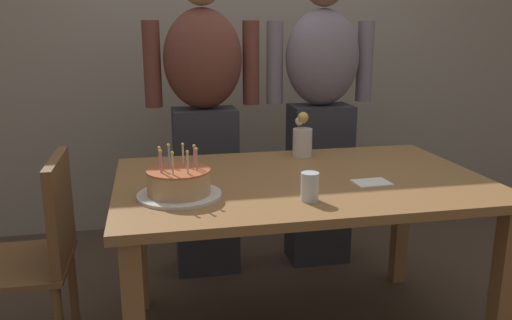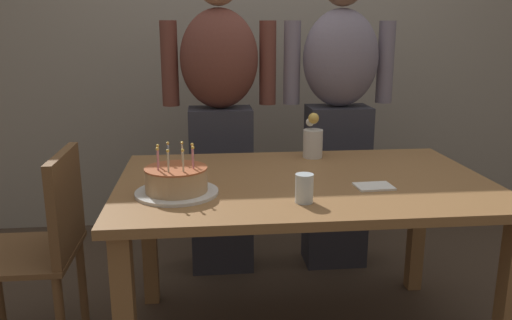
{
  "view_description": "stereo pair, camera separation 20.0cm",
  "coord_description": "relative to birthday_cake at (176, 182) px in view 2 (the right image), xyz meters",
  "views": [
    {
      "loc": [
        -0.6,
        -1.96,
        1.34
      ],
      "look_at": [
        -0.2,
        -0.06,
        0.84
      ],
      "focal_mm": 36.36,
      "sensor_mm": 36.0,
      "label": 1
    },
    {
      "loc": [
        -0.4,
        -1.99,
        1.34
      ],
      "look_at": [
        -0.2,
        -0.06,
        0.84
      ],
      "focal_mm": 36.36,
      "sensor_mm": 36.0,
      "label": 2
    }
  ],
  "objects": [
    {
      "name": "water_glass_near",
      "position": [
        0.45,
        -0.14,
        0.0
      ],
      "size": [
        0.06,
        0.06,
        0.1
      ],
      "primitive_type": "cylinder",
      "color": "silver",
      "rests_on": "dining_table"
    },
    {
      "name": "birthday_cake",
      "position": [
        0.0,
        0.0,
        0.0
      ],
      "size": [
        0.31,
        0.31,
        0.19
      ],
      "color": "white",
      "rests_on": "dining_table"
    },
    {
      "name": "dining_chair",
      "position": [
        -0.54,
        0.14,
        -0.27
      ],
      "size": [
        0.42,
        0.42,
        0.87
      ],
      "rotation": [
        0.0,
        0.0,
        -1.57
      ],
      "color": "brown",
      "rests_on": "ground_plane"
    },
    {
      "name": "dining_table",
      "position": [
        0.51,
        0.14,
        -0.14
      ],
      "size": [
        1.5,
        0.96,
        0.74
      ],
      "color": "olive",
      "rests_on": "ground_plane"
    },
    {
      "name": "back_wall",
      "position": [
        0.51,
        1.69,
        0.51
      ],
      "size": [
        5.2,
        0.1,
        2.6
      ],
      "primitive_type": "cube",
      "color": "#9E9384",
      "rests_on": "ground_plane"
    },
    {
      "name": "flower_vase",
      "position": [
        0.62,
        0.5,
        0.04
      ],
      "size": [
        0.09,
        0.09,
        0.21
      ],
      "color": "silver",
      "rests_on": "dining_table"
    },
    {
      "name": "person_woman_cardigan",
      "position": [
        0.85,
        0.92,
        0.09
      ],
      "size": [
        0.61,
        0.27,
        1.66
      ],
      "rotation": [
        0.0,
        0.0,
        3.14
      ],
      "color": "#33333D",
      "rests_on": "ground_plane"
    },
    {
      "name": "napkin_stack",
      "position": [
        0.75,
        0.0,
        -0.04
      ],
      "size": [
        0.15,
        0.11,
        0.01
      ],
      "primitive_type": "cube",
      "rotation": [
        0.0,
        0.0,
        0.06
      ],
      "color": "white",
      "rests_on": "dining_table"
    },
    {
      "name": "person_man_bearded",
      "position": [
        0.2,
        0.92,
        0.09
      ],
      "size": [
        0.61,
        0.27,
        1.66
      ],
      "rotation": [
        0.0,
        0.0,
        3.14
      ],
      "color": "#33333D",
      "rests_on": "ground_plane"
    }
  ]
}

